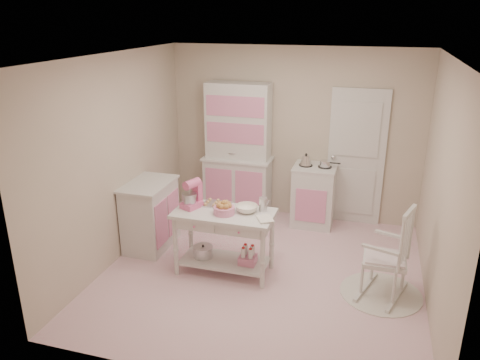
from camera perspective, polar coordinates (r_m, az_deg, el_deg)
name	(u,v)px	position (r m, az deg, el deg)	size (l,w,h in m)	color
room_shell	(265,144)	(5.26, 3.01, 4.40)	(3.84, 3.84, 2.62)	pink
door	(356,158)	(7.11, 13.97, 2.66)	(0.82, 0.05, 2.04)	silver
hutch	(238,151)	(7.17, -0.28, 3.58)	(1.06, 0.50, 2.08)	silver
stove	(314,195)	(7.08, 8.96, -1.85)	(0.62, 0.57, 0.92)	silver
base_cabinet	(150,215)	(6.45, -10.87, -4.20)	(0.54, 0.84, 0.92)	silver
lace_rug	(381,293)	(5.74, 16.77, -13.09)	(0.92, 0.92, 0.01)	white
rocking_chair	(386,251)	(5.47, 17.33, -8.28)	(0.48, 0.72, 1.10)	silver
work_table	(224,242)	(5.75, -1.93, -7.56)	(1.20, 0.60, 0.80)	silver
stand_mixer	(191,194)	(5.67, -5.97, -1.76)	(0.20, 0.28, 0.34)	pink
cookie_tray	(217,204)	(5.78, -2.83, -2.98)	(0.34, 0.24, 0.02)	silver
bread_basket	(224,210)	(5.51, -1.95, -3.71)	(0.25, 0.25, 0.09)	pink
mixing_bowl	(247,209)	(5.56, 0.83, -3.51)	(0.26, 0.26, 0.08)	white
metal_pitcher	(263,204)	(5.58, 2.83, -2.99)	(0.10, 0.10, 0.17)	silver
recipe_book	(258,220)	(5.36, 2.21, -4.85)	(0.16, 0.22, 0.02)	white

